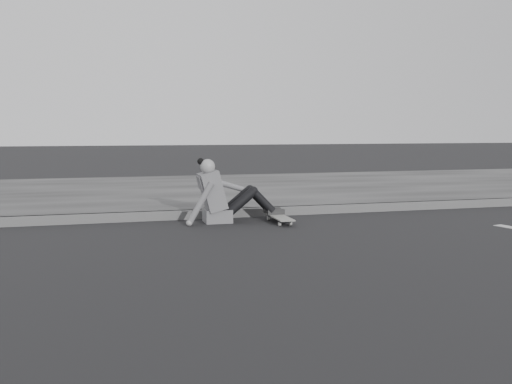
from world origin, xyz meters
TOP-DOWN VIEW (x-y plane):
  - ground at (0.00, 0.00)m, footprint 80.00×80.00m
  - curb at (0.00, 2.58)m, footprint 24.00×0.16m
  - sidewalk at (0.00, 5.60)m, footprint 24.00×6.00m
  - skateboard at (1.22, 1.94)m, footprint 0.20×0.78m
  - seated_woman at (0.49, 2.19)m, footprint 1.38×0.46m

SIDE VIEW (x-z plane):
  - ground at x=0.00m, z-range 0.00..0.00m
  - curb at x=0.00m, z-range 0.00..0.12m
  - sidewalk at x=0.00m, z-range 0.00..0.12m
  - skateboard at x=1.22m, z-range 0.03..0.12m
  - seated_woman at x=0.49m, z-range -0.08..0.80m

